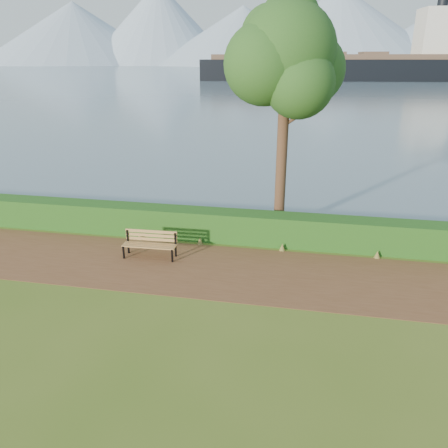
# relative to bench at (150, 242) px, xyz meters

# --- Properties ---
(ground) EXTENTS (140.00, 140.00, 0.00)m
(ground) POSITION_rel_bench_xyz_m (2.36, -0.83, -0.47)
(ground) COLOR #46611B
(ground) RESTS_ON ground
(path) EXTENTS (40.00, 3.40, 0.01)m
(path) POSITION_rel_bench_xyz_m (2.36, -0.53, -0.47)
(path) COLOR brown
(path) RESTS_ON ground
(hedge) EXTENTS (32.00, 0.85, 1.00)m
(hedge) POSITION_rel_bench_xyz_m (2.36, 1.77, 0.03)
(hedge) COLOR #1E4413
(hedge) RESTS_ON ground
(water) EXTENTS (700.00, 510.00, 0.00)m
(water) POSITION_rel_bench_xyz_m (2.36, 259.17, -0.47)
(water) COLOR #445A6E
(water) RESTS_ON ground
(mountains) EXTENTS (585.00, 190.00, 70.00)m
(mountains) POSITION_rel_bench_xyz_m (-6.81, 405.22, 27.22)
(mountains) COLOR #859AB1
(mountains) RESTS_ON ground
(bench) EXTENTS (1.65, 0.53, 0.82)m
(bench) POSITION_rel_bench_xyz_m (0.00, 0.00, 0.00)
(bench) COLOR black
(bench) RESTS_ON ground
(tree) EXTENTS (3.75, 3.34, 7.75)m
(tree) POSITION_rel_bench_xyz_m (3.70, 2.92, 5.29)
(tree) COLOR #3A2618
(tree) RESTS_ON ground
(cargo_ship) EXTENTS (77.33, 20.91, 23.21)m
(cargo_ship) POSITION_rel_bench_xyz_m (14.44, 119.47, 2.99)
(cargo_ship) COLOR black
(cargo_ship) RESTS_ON ground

